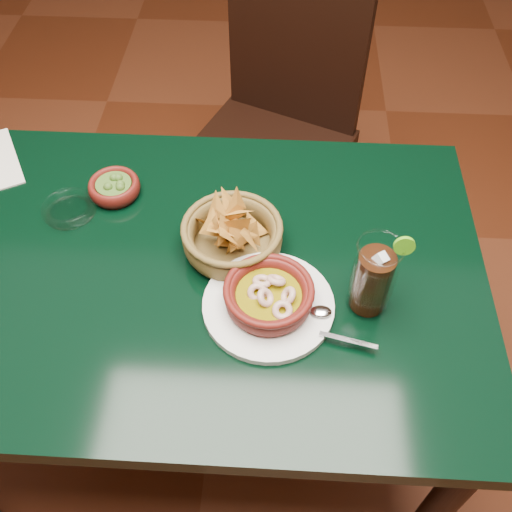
# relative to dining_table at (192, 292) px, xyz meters

# --- Properties ---
(ground) EXTENTS (7.00, 7.00, 0.00)m
(ground) POSITION_rel_dining_table_xyz_m (0.00, 0.00, -0.65)
(ground) COLOR #471C0C
(ground) RESTS_ON ground
(dining_table) EXTENTS (1.20, 0.80, 0.75)m
(dining_table) POSITION_rel_dining_table_xyz_m (0.00, 0.00, 0.00)
(dining_table) COLOR black
(dining_table) RESTS_ON ground
(dining_chair) EXTENTS (0.59, 0.59, 0.98)m
(dining_chair) POSITION_rel_dining_table_xyz_m (0.16, 0.71, -0.11)
(dining_chair) COLOR black
(dining_chair) RESTS_ON ground
(shrimp_plate) EXTENTS (0.32, 0.25, 0.07)m
(shrimp_plate) POSITION_rel_dining_table_xyz_m (0.17, -0.10, 0.13)
(shrimp_plate) COLOR silver
(shrimp_plate) RESTS_ON dining_table
(chip_basket) EXTENTS (0.24, 0.24, 0.15)m
(chip_basket) POSITION_rel_dining_table_xyz_m (0.09, 0.05, 0.14)
(chip_basket) COLOR brown
(chip_basket) RESTS_ON dining_table
(guacamole_ramekin) EXTENTS (0.13, 0.13, 0.04)m
(guacamole_ramekin) POSITION_rel_dining_table_xyz_m (-0.19, 0.19, 0.12)
(guacamole_ramekin) COLOR #4D100C
(guacamole_ramekin) RESTS_ON dining_table
(cola_drink) EXTENTS (0.17, 0.17, 0.19)m
(cola_drink) POSITION_rel_dining_table_xyz_m (0.35, -0.08, 0.18)
(cola_drink) COLOR white
(cola_drink) RESTS_ON dining_table
(glass_ashtray) EXTENTS (0.13, 0.13, 0.03)m
(glass_ashtray) POSITION_rel_dining_table_xyz_m (-0.27, 0.13, 0.11)
(glass_ashtray) COLOR white
(glass_ashtray) RESTS_ON dining_table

